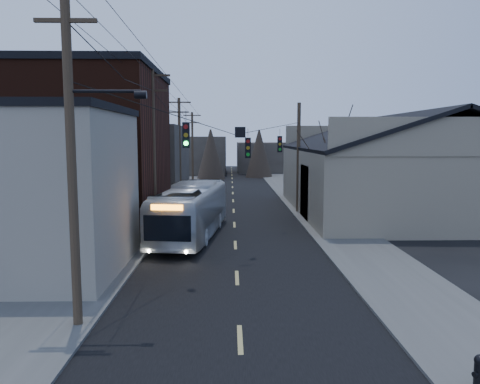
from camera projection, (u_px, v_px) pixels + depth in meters
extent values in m
plane|color=black|center=(242.00, 374.00, 11.62)|extent=(160.00, 160.00, 0.00)
cube|color=black|center=(233.00, 204.00, 41.41)|extent=(9.00, 110.00, 0.02)
cube|color=#474744|center=(160.00, 204.00, 41.27)|extent=(4.00, 110.00, 0.12)
cube|color=#474744|center=(306.00, 203.00, 41.54)|extent=(4.00, 110.00, 0.12)
cube|color=gray|center=(26.00, 193.00, 19.96)|extent=(8.00, 8.00, 7.00)
cube|color=black|center=(82.00, 151.00, 30.69)|extent=(10.00, 12.00, 10.00)
cube|color=#38322D|center=(138.00, 161.00, 46.76)|extent=(9.00, 14.00, 7.00)
cube|color=#7C6D5A|center=(400.00, 181.00, 36.43)|extent=(16.00, 20.00, 5.00)
cube|color=black|center=(351.00, 132.00, 35.91)|extent=(8.16, 20.60, 2.86)
cube|color=black|center=(454.00, 132.00, 36.07)|extent=(8.16, 20.60, 2.86)
cube|color=#38322D|center=(195.00, 155.00, 75.69)|extent=(10.00, 12.00, 6.00)
cube|color=#38322D|center=(272.00, 157.00, 80.99)|extent=(12.00, 14.00, 5.00)
cone|color=black|center=(331.00, 171.00, 31.20)|extent=(0.40, 0.40, 7.20)
cylinder|color=#382B1E|center=(71.00, 158.00, 13.88)|extent=(0.28, 0.28, 10.50)
cylinder|color=#382B1E|center=(154.00, 151.00, 28.81)|extent=(0.28, 0.28, 10.00)
cube|color=#382B1E|center=(152.00, 75.00, 28.28)|extent=(2.20, 0.12, 0.12)
cylinder|color=#382B1E|center=(180.00, 149.00, 43.73)|extent=(0.28, 0.28, 9.50)
cube|color=#382B1E|center=(179.00, 102.00, 43.23)|extent=(2.20, 0.12, 0.12)
cylinder|color=#382B1E|center=(192.00, 148.00, 58.66)|extent=(0.28, 0.28, 9.00)
cube|color=#382B1E|center=(192.00, 115.00, 58.18)|extent=(2.20, 0.12, 0.12)
cylinder|color=#382B1E|center=(298.00, 158.00, 36.06)|extent=(0.28, 0.28, 8.50)
cube|color=black|center=(186.00, 135.00, 18.34)|extent=(0.28, 0.20, 1.00)
cube|color=black|center=(248.00, 148.00, 22.93)|extent=(0.28, 0.20, 1.00)
cube|color=black|center=(280.00, 144.00, 28.92)|extent=(0.28, 0.20, 1.00)
imported|color=#B8BEC5|center=(191.00, 211.00, 27.42)|extent=(3.98, 11.47, 3.13)
imported|color=#B3B7BB|center=(192.00, 198.00, 40.07)|extent=(1.94, 4.23, 1.35)
cylinder|color=black|center=(480.00, 375.00, 10.69)|extent=(0.26, 0.26, 0.65)
sphere|color=black|center=(480.00, 361.00, 10.64)|extent=(0.28, 0.28, 0.28)
cylinder|color=black|center=(480.00, 373.00, 10.68)|extent=(0.40, 0.26, 0.13)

